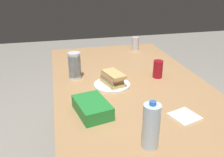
# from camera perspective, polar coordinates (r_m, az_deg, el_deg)

# --- Properties ---
(dining_table) EXTENTS (1.70, 1.00, 0.74)m
(dining_table) POSITION_cam_1_polar(r_m,az_deg,el_deg) (1.69, 3.91, -3.18)
(dining_table) COLOR tan
(dining_table) RESTS_ON ground_plane
(paper_plate) EXTENTS (0.23, 0.23, 0.01)m
(paper_plate) POSITION_cam_1_polar(r_m,az_deg,el_deg) (1.58, 0.00, -1.45)
(paper_plate) COLOR white
(paper_plate) RESTS_ON dining_table
(sandwich) EXTENTS (0.20, 0.14, 0.08)m
(sandwich) POSITION_cam_1_polar(r_m,az_deg,el_deg) (1.56, 0.13, 0.06)
(sandwich) COLOR #DBB26B
(sandwich) RESTS_ON paper_plate
(soda_can_red) EXTENTS (0.07, 0.07, 0.12)m
(soda_can_red) POSITION_cam_1_polar(r_m,az_deg,el_deg) (1.72, 10.66, 2.17)
(soda_can_red) COLOR maroon
(soda_can_red) RESTS_ON dining_table
(chip_bag) EXTENTS (0.26, 0.20, 0.07)m
(chip_bag) POSITION_cam_1_polar(r_m,az_deg,el_deg) (1.28, -4.65, -6.75)
(chip_bag) COLOR #268C38
(chip_bag) RESTS_ON dining_table
(water_bottle_tall) EXTENTS (0.07, 0.07, 0.22)m
(water_bottle_tall) POSITION_cam_1_polar(r_m,az_deg,el_deg) (1.03, 9.11, -10.88)
(water_bottle_tall) COLOR silver
(water_bottle_tall) RESTS_ON dining_table
(plastic_cup_stack) EXTENTS (0.08, 0.08, 0.18)m
(plastic_cup_stack) POSITION_cam_1_polar(r_m,az_deg,el_deg) (1.68, -8.72, 2.97)
(plastic_cup_stack) COLOR silver
(plastic_cup_stack) RESTS_ON dining_table
(soda_can_silver) EXTENTS (0.07, 0.07, 0.12)m
(soda_can_silver) POSITION_cam_1_polar(r_m,az_deg,el_deg) (2.31, 5.48, 8.14)
(soda_can_silver) COLOR silver
(soda_can_silver) RESTS_ON dining_table
(paper_napkin) EXTENTS (0.16, 0.16, 0.01)m
(paper_napkin) POSITION_cam_1_polar(r_m,az_deg,el_deg) (1.32, 16.62, -8.43)
(paper_napkin) COLOR white
(paper_napkin) RESTS_ON dining_table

